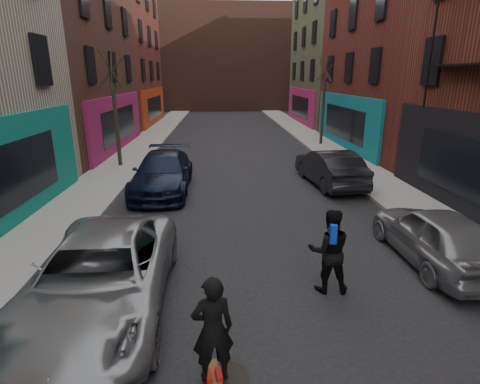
{
  "coord_description": "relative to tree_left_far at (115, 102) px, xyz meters",
  "views": [
    {
      "loc": [
        -0.9,
        -1.78,
        4.63
      ],
      "look_at": [
        -0.36,
        8.02,
        1.6
      ],
      "focal_mm": 28.0,
      "sensor_mm": 36.0,
      "label": 1
    }
  ],
  "objects": [
    {
      "name": "parked_left_far",
      "position": [
        2.87,
        -12.95,
        -2.58
      ],
      "size": [
        2.83,
        5.82,
        1.6
      ],
      "primitive_type": "imported",
      "rotation": [
        0.0,
        0.0,
        0.03
      ],
      "color": "gray",
      "rests_on": "ground"
    },
    {
      "name": "manhole",
      "position": [
        5.37,
        -14.91,
        -3.37
      ],
      "size": [
        0.91,
        0.91,
        0.01
      ],
      "primitive_type": "cylinder",
      "rotation": [
        0.0,
        0.0,
        0.37
      ],
      "color": "black",
      "rests_on": "ground"
    },
    {
      "name": "tree_right_far",
      "position": [
        12.4,
        6.0,
        0.15
      ],
      "size": [
        2.0,
        2.0,
        6.8
      ],
      "primitive_type": null,
      "color": "black",
      "rests_on": "sidewalk_right"
    },
    {
      "name": "sidewalk_right",
      "position": [
        12.45,
        12.0,
        -3.31
      ],
      "size": [
        2.5,
        84.0,
        0.13
      ],
      "primitive_type": "cube",
      "color": "gray",
      "rests_on": "ground"
    },
    {
      "name": "building_far",
      "position": [
        6.2,
        38.0,
        3.62
      ],
      "size": [
        40.0,
        10.0,
        14.0
      ],
      "primitive_type": "cube",
      "color": "#47281E",
      "rests_on": "ground"
    },
    {
      "name": "parked_left_end",
      "position": [
        2.91,
        -4.47,
        -2.58
      ],
      "size": [
        2.26,
        5.51,
        1.6
      ],
      "primitive_type": "imported",
      "rotation": [
        0.0,
        0.0,
        0.0
      ],
      "color": "black",
      "rests_on": "ground"
    },
    {
      "name": "parked_right_far",
      "position": [
        10.8,
        -11.24,
        -2.63
      ],
      "size": [
        1.84,
        4.41,
        1.49
      ],
      "primitive_type": "imported",
      "rotation": [
        0.0,
        0.0,
        3.16
      ],
      "color": "gray",
      "rests_on": "ground"
    },
    {
      "name": "sidewalk_left",
      "position": [
        -0.05,
        12.0,
        -3.31
      ],
      "size": [
        2.5,
        84.0,
        0.13
      ],
      "primitive_type": "cube",
      "color": "gray",
      "rests_on": "ground"
    },
    {
      "name": "parked_right_end",
      "position": [
        10.14,
        -3.92,
        -2.59
      ],
      "size": [
        2.18,
        4.95,
        1.58
      ],
      "primitive_type": "imported",
      "rotation": [
        0.0,
        0.0,
        3.25
      ],
      "color": "black",
      "rests_on": "ground"
    },
    {
      "name": "skateboarder",
      "position": [
        5.15,
        -14.99,
        -2.39
      ],
      "size": [
        0.71,
        0.54,
        1.77
      ],
      "primitive_type": "imported",
      "rotation": [
        0.0,
        0.0,
        3.33
      ],
      "color": "black",
      "rests_on": "skateboard"
    },
    {
      "name": "tree_left_far",
      "position": [
        0.0,
        0.0,
        0.0
      ],
      "size": [
        2.0,
        2.0,
        6.5
      ],
      "primitive_type": null,
      "color": "black",
      "rests_on": "sidewalk_left"
    },
    {
      "name": "skateboard",
      "position": [
        5.15,
        -14.99,
        -3.33
      ],
      "size": [
        0.36,
        0.83,
        0.1
      ],
      "primitive_type": "cube",
      "rotation": [
        0.0,
        0.0,
        0.18
      ],
      "color": "brown",
      "rests_on": "ground"
    },
    {
      "name": "pedestrian",
      "position": [
        7.67,
        -12.42,
        -2.41
      ],
      "size": [
        1.0,
        0.81,
        1.93
      ],
      "rotation": [
        0.0,
        0.0,
        3.06
      ],
      "color": "black",
      "rests_on": "ground"
    }
  ]
}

